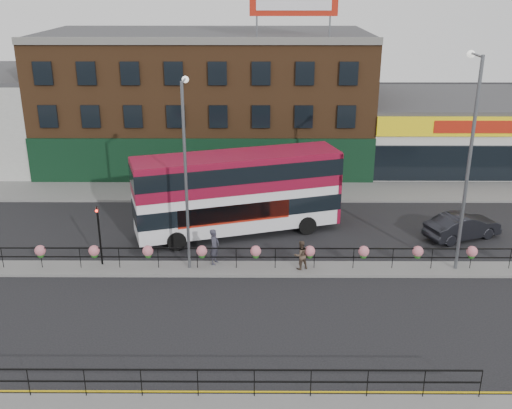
{
  "coord_description": "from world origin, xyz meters",
  "views": [
    {
      "loc": [
        0.14,
        -27.63,
        14.07
      ],
      "look_at": [
        0.0,
        3.0,
        2.5
      ],
      "focal_mm": 42.0,
      "sensor_mm": 36.0,
      "label": 1
    }
  ],
  "objects_px": {
    "double_decker_bus": "(238,185)",
    "car": "(463,226)",
    "lamp_column_west": "(186,161)",
    "pedestrian_b": "(301,255)",
    "pedestrian_a": "(214,246)",
    "lamp_column_east": "(469,147)"
  },
  "relations": [
    {
      "from": "double_decker_bus",
      "to": "car",
      "type": "bearing_deg",
      "value": -3.21
    },
    {
      "from": "car",
      "to": "pedestrian_b",
      "type": "distance_m",
      "value": 10.49
    },
    {
      "from": "double_decker_bus",
      "to": "pedestrian_b",
      "type": "relative_size",
      "value": 7.88
    },
    {
      "from": "car",
      "to": "lamp_column_east",
      "type": "distance_m",
      "value": 7.15
    },
    {
      "from": "double_decker_bus",
      "to": "lamp_column_east",
      "type": "xyz_separation_m",
      "value": [
        11.3,
        -4.61,
        3.57
      ]
    },
    {
      "from": "double_decker_bus",
      "to": "lamp_column_west",
      "type": "bearing_deg",
      "value": -117.17
    },
    {
      "from": "double_decker_bus",
      "to": "car",
      "type": "height_order",
      "value": "double_decker_bus"
    },
    {
      "from": "double_decker_bus",
      "to": "lamp_column_east",
      "type": "bearing_deg",
      "value": -22.2
    },
    {
      "from": "pedestrian_a",
      "to": "pedestrian_b",
      "type": "relative_size",
      "value": 1.24
    },
    {
      "from": "double_decker_bus",
      "to": "car",
      "type": "distance_m",
      "value": 13.13
    },
    {
      "from": "double_decker_bus",
      "to": "lamp_column_east",
      "type": "distance_m",
      "value": 12.71
    },
    {
      "from": "double_decker_bus",
      "to": "car",
      "type": "relative_size",
      "value": 2.56
    },
    {
      "from": "double_decker_bus",
      "to": "car",
      "type": "xyz_separation_m",
      "value": [
        12.93,
        -0.72,
        -2.21
      ]
    },
    {
      "from": "car",
      "to": "lamp_column_west",
      "type": "xyz_separation_m",
      "value": [
        -15.29,
        -3.89,
        5.07
      ]
    },
    {
      "from": "car",
      "to": "pedestrian_b",
      "type": "bearing_deg",
      "value": 91.33
    },
    {
      "from": "double_decker_bus",
      "to": "pedestrian_a",
      "type": "height_order",
      "value": "double_decker_bus"
    },
    {
      "from": "double_decker_bus",
      "to": "pedestrian_b",
      "type": "xyz_separation_m",
      "value": [
        3.33,
        -4.97,
        -2.03
      ]
    },
    {
      "from": "pedestrian_b",
      "to": "lamp_column_east",
      "type": "bearing_deg",
      "value": 158.54
    },
    {
      "from": "pedestrian_a",
      "to": "pedestrian_b",
      "type": "xyz_separation_m",
      "value": [
        4.43,
        -0.61,
        -0.19
      ]
    },
    {
      "from": "double_decker_bus",
      "to": "lamp_column_west",
      "type": "height_order",
      "value": "lamp_column_west"
    },
    {
      "from": "pedestrian_b",
      "to": "lamp_column_west",
      "type": "xyz_separation_m",
      "value": [
        -5.7,
        0.35,
        4.89
      ]
    },
    {
      "from": "pedestrian_a",
      "to": "lamp_column_west",
      "type": "bearing_deg",
      "value": 119.34
    }
  ]
}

